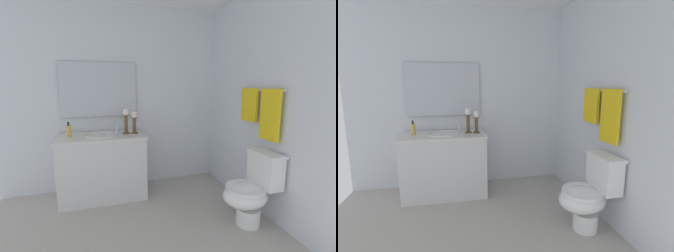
% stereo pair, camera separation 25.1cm
% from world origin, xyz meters
% --- Properties ---
extents(floor, '(2.67, 2.92, 0.02)m').
position_xyz_m(floor, '(0.00, 0.00, -0.01)').
color(floor, '#B2ADA3').
rests_on(floor, ground).
extents(wall_back, '(2.67, 0.04, 2.45)m').
position_xyz_m(wall_back, '(0.00, 1.46, 1.23)').
color(wall_back, silver).
rests_on(wall_back, ground).
extents(wall_left, '(0.04, 2.92, 2.45)m').
position_xyz_m(wall_left, '(-1.33, 0.00, 1.23)').
color(wall_left, silver).
rests_on(wall_left, ground).
extents(vanity_cabinet, '(0.58, 1.06, 0.80)m').
position_xyz_m(vanity_cabinet, '(-1.01, -0.22, 0.40)').
color(vanity_cabinet, silver).
rests_on(vanity_cabinet, ground).
extents(sink_basin, '(0.40, 0.40, 0.24)m').
position_xyz_m(sink_basin, '(-1.01, -0.22, 0.76)').
color(sink_basin, white).
rests_on(sink_basin, vanity_cabinet).
extents(mirror, '(0.02, 0.96, 0.70)m').
position_xyz_m(mirror, '(-1.29, -0.22, 1.35)').
color(mirror, silver).
extents(candle_holder_tall, '(0.09, 0.09, 0.28)m').
position_xyz_m(candle_holder_tall, '(-1.01, 0.19, 0.95)').
color(candle_holder_tall, brown).
rests_on(candle_holder_tall, vanity_cabinet).
extents(candle_holder_short, '(0.09, 0.09, 0.31)m').
position_xyz_m(candle_holder_short, '(-1.02, 0.09, 0.96)').
color(candle_holder_short, brown).
rests_on(candle_holder_short, vanity_cabinet).
extents(soap_bottle, '(0.06, 0.06, 0.18)m').
position_xyz_m(soap_bottle, '(-1.03, -0.59, 0.87)').
color(soap_bottle, '#E5B259').
rests_on(soap_bottle, vanity_cabinet).
extents(toilet, '(0.39, 0.54, 0.75)m').
position_xyz_m(toilet, '(0.07, 1.18, 0.37)').
color(toilet, white).
rests_on(toilet, ground).
extents(towel_bar, '(0.66, 0.02, 0.02)m').
position_xyz_m(towel_bar, '(-0.14, 1.40, 1.35)').
color(towel_bar, silver).
extents(towel_near_vanity, '(0.26, 0.03, 0.37)m').
position_xyz_m(towel_near_vanity, '(-0.31, 1.38, 1.19)').
color(towel_near_vanity, yellow).
rests_on(towel_near_vanity, towel_bar).
extents(towel_center, '(0.26, 0.03, 0.51)m').
position_xyz_m(towel_center, '(0.02, 1.38, 1.12)').
color(towel_center, yellow).
rests_on(towel_center, towel_bar).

